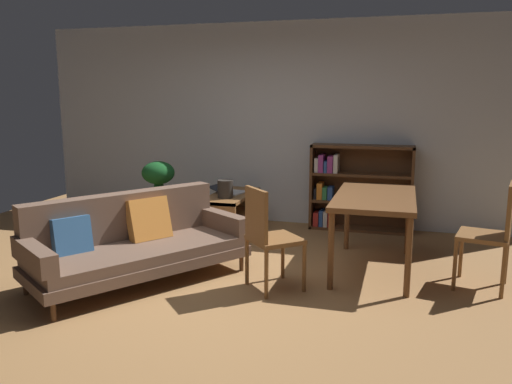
{
  "coord_description": "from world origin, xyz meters",
  "views": [
    {
      "loc": [
        1.69,
        -4.2,
        1.74
      ],
      "look_at": [
        0.35,
        0.44,
        0.83
      ],
      "focal_mm": 36.29,
      "sensor_mm": 36.0,
      "label": 1
    }
  ],
  "objects": [
    {
      "name": "ground_plane",
      "position": [
        0.0,
        0.0,
        0.0
      ],
      "size": [
        8.16,
        8.16,
        0.0
      ],
      "primitive_type": "plane",
      "color": "#9E7042"
    },
    {
      "name": "back_wall_panel",
      "position": [
        0.0,
        2.7,
        1.35
      ],
      "size": [
        6.8,
        0.1,
        2.7
      ],
      "primitive_type": "cube",
      "color": "silver",
      "rests_on": "ground_plane"
    },
    {
      "name": "fabric_couch",
      "position": [
        -0.74,
        0.02,
        0.38
      ],
      "size": [
        1.83,
        2.15,
        0.81
      ],
      "color": "#56351E",
      "rests_on": "ground_plane"
    },
    {
      "name": "media_console",
      "position": [
        -0.37,
        1.8,
        0.26
      ],
      "size": [
        0.46,
        1.08,
        0.52
      ],
      "color": "brown",
      "rests_on": "ground_plane"
    },
    {
      "name": "open_laptop",
      "position": [
        -0.41,
        1.87,
        0.55
      ],
      "size": [
        0.46,
        0.39,
        0.09
      ],
      "color": "silver",
      "rests_on": "media_console"
    },
    {
      "name": "desk_speaker",
      "position": [
        -0.35,
        1.55,
        0.63
      ],
      "size": [
        0.19,
        0.19,
        0.22
      ],
      "color": "#2D2823",
      "rests_on": "media_console"
    },
    {
      "name": "potted_floor_plant",
      "position": [
        -1.32,
        1.72,
        0.61
      ],
      "size": [
        0.47,
        0.56,
        0.91
      ],
      "color": "brown",
      "rests_on": "ground_plane"
    },
    {
      "name": "dining_table",
      "position": [
        1.43,
        0.93,
        0.69
      ],
      "size": [
        0.77,
        1.41,
        0.77
      ],
      "color": "brown",
      "rests_on": "ground_plane"
    },
    {
      "name": "dining_chair_near",
      "position": [
        2.49,
        0.69,
        0.56
      ],
      "size": [
        0.52,
        0.53,
        0.99
      ],
      "color": "brown",
      "rests_on": "ground_plane"
    },
    {
      "name": "dining_chair_far",
      "position": [
        0.55,
        0.12,
        0.53
      ],
      "size": [
        0.59,
        0.59,
        0.94
      ],
      "color": "brown",
      "rests_on": "ground_plane"
    },
    {
      "name": "bookshelf",
      "position": [
        1.08,
        2.52,
        0.55
      ],
      "size": [
        1.3,
        0.31,
        1.11
      ],
      "color": "#56351E",
      "rests_on": "ground_plane"
    }
  ]
}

